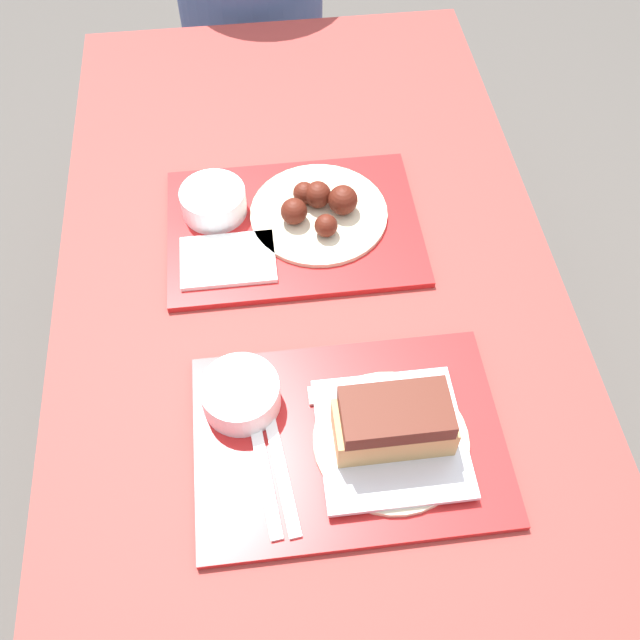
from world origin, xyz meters
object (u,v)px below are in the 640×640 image
object	(u,v)px
brisket_sandwich_plate	(393,430)
bowl_coleslaw_far	(213,200)
tray_far	(294,227)
bowl_coleslaw_near	(241,394)
wings_plate_far	(319,209)
tray_near	(349,439)

from	to	relation	value
brisket_sandwich_plate	bowl_coleslaw_far	distance (m)	0.50
tray_far	brisket_sandwich_plate	xyz separation A→B (m)	(0.09, -0.41, 0.04)
tray_far	bowl_coleslaw_far	size ratio (longest dim) A/B	3.85
bowl_coleslaw_near	brisket_sandwich_plate	bearing A→B (deg)	-23.06
tray_far	bowl_coleslaw_far	xyz separation A→B (m)	(-0.13, 0.05, 0.03)
bowl_coleslaw_near	wings_plate_far	size ratio (longest dim) A/B	0.47
tray_far	tray_near	bearing A→B (deg)	-84.71
brisket_sandwich_plate	tray_far	bearing A→B (deg)	102.62
tray_far	brisket_sandwich_plate	distance (m)	0.42
tray_near	bowl_coleslaw_far	bearing A→B (deg)	110.53
brisket_sandwich_plate	bowl_coleslaw_far	bearing A→B (deg)	115.84
bowl_coleslaw_near	brisket_sandwich_plate	xyz separation A→B (m)	(0.19, -0.08, 0.01)
tray_far	bowl_coleslaw_far	distance (m)	0.14
bowl_coleslaw_near	bowl_coleslaw_far	size ratio (longest dim) A/B	1.00
bowl_coleslaw_far	tray_far	bearing A→B (deg)	-19.72
tray_near	brisket_sandwich_plate	distance (m)	0.07
bowl_coleslaw_far	wings_plate_far	distance (m)	0.18
tray_near	wings_plate_far	size ratio (longest dim) A/B	1.81
bowl_coleslaw_near	bowl_coleslaw_far	bearing A→B (deg)	93.82
brisket_sandwich_plate	bowl_coleslaw_far	xyz separation A→B (m)	(-0.22, 0.45, -0.01)
bowl_coleslaw_near	bowl_coleslaw_far	xyz separation A→B (m)	(-0.02, 0.37, 0.00)
tray_far	wings_plate_far	distance (m)	0.05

